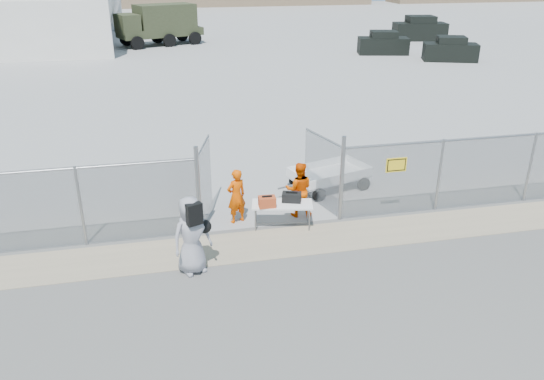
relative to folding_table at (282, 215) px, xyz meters
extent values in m
plane|color=#4A4A4A|center=(-0.27, -1.91, -0.35)|extent=(160.00, 160.00, 0.00)
cube|color=#959595|center=(-0.27, 40.09, -0.35)|extent=(160.00, 80.00, 0.01)
cube|color=gray|center=(-0.27, -0.91, -0.35)|extent=(44.00, 1.60, 0.01)
cube|color=#C74821|center=(-0.45, -0.10, 0.50)|extent=(0.47, 0.32, 0.29)
cube|color=black|center=(0.29, 0.08, 0.48)|extent=(0.60, 0.46, 0.25)
imported|color=#EC4E00|center=(-1.19, 0.54, 0.45)|extent=(0.69, 0.58, 1.60)
imported|color=#EC4E00|center=(0.63, 0.59, 0.46)|extent=(0.92, 0.79, 1.64)
imported|color=#92919C|center=(-2.61, -1.79, 0.62)|extent=(1.11, 0.93, 1.94)
camera|label=1|loc=(-3.08, -12.87, 6.55)|focal=35.00mm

